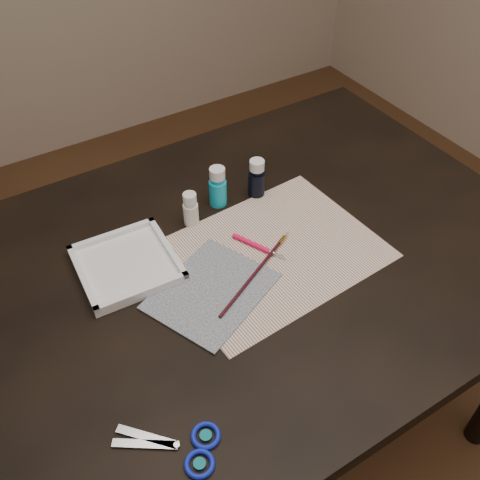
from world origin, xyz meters
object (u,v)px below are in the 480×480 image
palette_tray (127,264)px  paper (271,252)px  paint_bottle_navy (257,178)px  paint_bottle_white (191,209)px  paint_bottle_cyan (218,186)px  canvas (212,291)px  scissors (165,448)px

palette_tray → paper: bearing=-23.3°
paper → paint_bottle_navy: (0.08, 0.18, 0.05)m
paper → paint_bottle_white: (-0.10, 0.17, 0.04)m
paint_bottle_cyan → palette_tray: size_ratio=0.51×
canvas → paint_bottle_navy: paint_bottle_navy is taller
paper → paint_bottle_navy: size_ratio=4.64×
paint_bottle_cyan → canvas: bearing=-122.8°
palette_tray → paint_bottle_navy: bearing=9.9°
canvas → paint_bottle_cyan: size_ratio=2.34×
scissors → palette_tray: bearing=-70.8°
paint_bottle_white → scissors: bearing=-122.4°
paint_bottle_navy → scissors: 0.64m
scissors → paint_bottle_white: bearing=-88.4°
paper → paint_bottle_white: size_ratio=5.39×
paint_bottle_navy → scissors: paint_bottle_navy is taller
paint_bottle_cyan → scissors: 0.59m
palette_tray → paint_bottle_cyan: bearing=17.0°
paint_bottle_white → paint_bottle_navy: (0.18, 0.01, 0.01)m
canvas → palette_tray: 0.19m
paper → scissors: (-0.37, -0.27, 0.00)m
paper → canvas: 0.16m
scissors → palette_tray: palette_tray is taller
paper → canvas: size_ratio=1.92×
canvas → palette_tray: bearing=127.8°
scissors → paper: bearing=-110.6°
canvas → paint_bottle_navy: size_ratio=2.41×
paint_bottle_navy → palette_tray: 0.36m
paint_bottle_white → paint_bottle_cyan: bearing=18.3°
paint_bottle_navy → paint_bottle_white: bearing=-176.9°
paint_bottle_cyan → scissors: size_ratio=0.54×
paint_bottle_cyan → scissors: (-0.36, -0.46, -0.04)m
scissors → canvas: bearing=-98.2°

